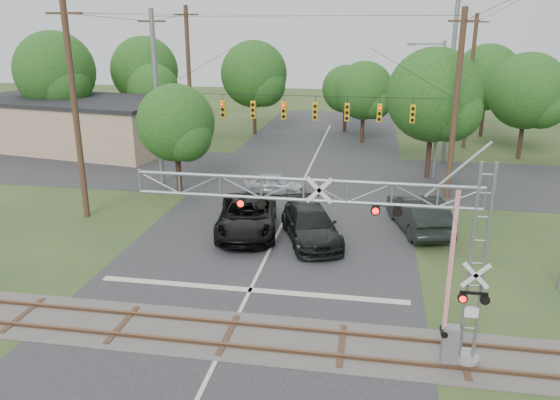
% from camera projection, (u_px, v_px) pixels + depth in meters
% --- Properties ---
extents(ground, '(160.00, 160.00, 0.00)m').
position_uv_depth(ground, '(212.00, 369.00, 17.44)').
color(ground, '#29431F').
rests_on(ground, ground).
extents(road_main, '(14.00, 90.00, 0.02)m').
position_uv_depth(road_main, '(270.00, 248.00, 26.81)').
color(road_main, '#262628').
rests_on(road_main, ground).
extents(road_cross, '(90.00, 12.00, 0.02)m').
position_uv_depth(road_cross, '(306.00, 175.00, 39.94)').
color(road_cross, '#262628').
rests_on(road_cross, ground).
extents(railroad_track, '(90.00, 3.20, 0.17)m').
position_uv_depth(railroad_track, '(228.00, 335.00, 19.30)').
color(railroad_track, '#504A45').
rests_on(railroad_track, ground).
extents(crossing_gantry, '(11.24, 0.86, 6.75)m').
position_uv_depth(crossing_gantry, '(370.00, 237.00, 16.91)').
color(crossing_gantry, gray).
rests_on(crossing_gantry, ground).
extents(traffic_signal_span, '(19.34, 0.36, 11.50)m').
position_uv_depth(traffic_signal_span, '(313.00, 105.00, 34.32)').
color(traffic_signal_span, gray).
rests_on(traffic_signal_span, ground).
extents(pickup_black, '(4.04, 6.92, 1.81)m').
position_uv_depth(pickup_black, '(247.00, 216.00, 28.67)').
color(pickup_black, black).
rests_on(pickup_black, ground).
extents(car_dark, '(4.14, 6.30, 1.70)m').
position_uv_depth(car_dark, '(311.00, 225.00, 27.57)').
color(car_dark, black).
rests_on(car_dark, ground).
extents(sedan_silver, '(4.14, 1.95, 1.37)m').
position_uv_depth(sedan_silver, '(275.00, 183.00, 35.37)').
color(sedan_silver, '#A1A2A8').
rests_on(sedan_silver, ground).
extents(suv_dark, '(3.38, 6.12, 1.91)m').
position_uv_depth(suv_dark, '(419.00, 213.00, 28.98)').
color(suv_dark, black).
rests_on(suv_dark, ground).
extents(commercial_building, '(20.03, 12.58, 4.37)m').
position_uv_depth(commercial_building, '(75.00, 123.00, 48.24)').
color(commercial_building, tan).
rests_on(commercial_building, ground).
extents(streetlight, '(2.53, 0.26, 9.50)m').
position_uv_depth(streetlight, '(437.00, 103.00, 37.63)').
color(streetlight, gray).
rests_on(streetlight, ground).
extents(utility_poles, '(26.00, 28.16, 13.66)m').
position_uv_depth(utility_poles, '(353.00, 91.00, 36.08)').
color(utility_poles, '#3B261B').
rests_on(utility_poles, ground).
extents(treeline, '(56.66, 28.25, 10.07)m').
position_uv_depth(treeline, '(324.00, 81.00, 48.26)').
color(treeline, '#321F17').
rests_on(treeline, ground).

